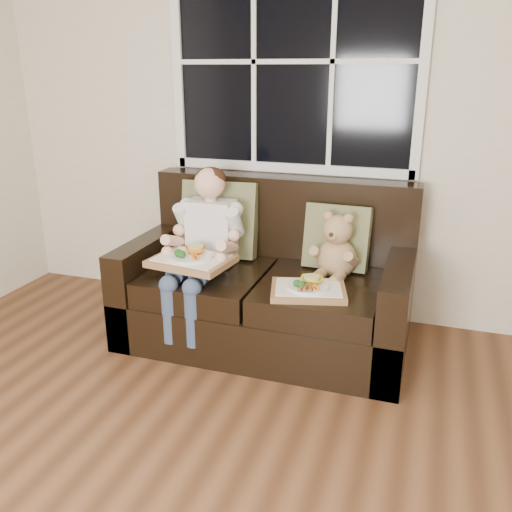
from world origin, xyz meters
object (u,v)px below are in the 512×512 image
(teddy_bear, at_px, (337,250))
(tray_left, at_px, (192,259))
(loveseat, at_px, (269,290))
(child, at_px, (205,236))
(tray_right, at_px, (308,289))

(teddy_bear, distance_m, tray_left, 0.84)
(loveseat, bearing_deg, teddy_bear, 1.23)
(child, xyz_separation_m, tray_right, (0.68, -0.18, -0.18))
(child, height_order, tray_left, child)
(loveseat, xyz_separation_m, teddy_bear, (0.41, 0.01, 0.30))
(tray_left, bearing_deg, loveseat, 47.50)
(loveseat, height_order, child, child)
(tray_left, bearing_deg, tray_right, 8.32)
(loveseat, distance_m, teddy_bear, 0.51)
(loveseat, xyz_separation_m, tray_right, (0.32, -0.30, 0.17))
(tray_left, bearing_deg, child, 96.80)
(child, relative_size, teddy_bear, 2.32)
(tray_right, bearing_deg, child, 150.82)
(loveseat, bearing_deg, tray_right, -43.66)
(loveseat, relative_size, tray_left, 3.53)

